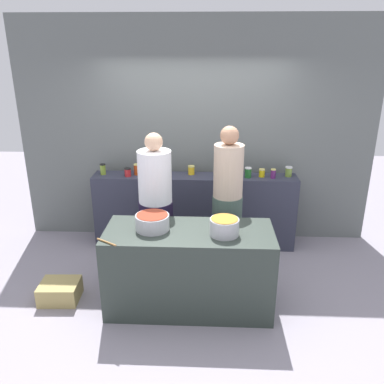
% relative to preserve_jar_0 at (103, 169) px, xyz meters
% --- Properties ---
extents(ground, '(12.00, 12.00, 0.00)m').
position_rel_preserve_jar_0_xyz_m(ground, '(1.22, -1.11, -1.07)').
color(ground, gray).
extents(storefront_wall, '(4.80, 0.12, 3.00)m').
position_rel_preserve_jar_0_xyz_m(storefront_wall, '(1.22, 0.34, 0.43)').
color(storefront_wall, slate).
rests_on(storefront_wall, ground).
extents(display_shelf, '(2.70, 0.36, 1.00)m').
position_rel_preserve_jar_0_xyz_m(display_shelf, '(1.22, -0.01, -0.57)').
color(display_shelf, '#313344').
rests_on(display_shelf, ground).
extents(prep_table, '(1.70, 0.70, 0.88)m').
position_rel_preserve_jar_0_xyz_m(prep_table, '(1.22, -1.41, -0.63)').
color(prep_table, '#2E3732').
rests_on(prep_table, ground).
extents(preserve_jar_0, '(0.08, 0.08, 0.14)m').
position_rel_preserve_jar_0_xyz_m(preserve_jar_0, '(0.00, 0.00, 0.00)').
color(preserve_jar_0, olive).
rests_on(preserve_jar_0, display_shelf).
extents(preserve_jar_1, '(0.09, 0.09, 0.11)m').
position_rel_preserve_jar_0_xyz_m(preserve_jar_1, '(0.34, -0.07, -0.02)').
color(preserve_jar_1, red).
rests_on(preserve_jar_1, display_shelf).
extents(preserve_jar_2, '(0.09, 0.09, 0.15)m').
position_rel_preserve_jar_0_xyz_m(preserve_jar_2, '(0.46, 0.01, 0.00)').
color(preserve_jar_2, '#B43C13').
rests_on(preserve_jar_2, display_shelf).
extents(preserve_jar_3, '(0.09, 0.09, 0.10)m').
position_rel_preserve_jar_0_xyz_m(preserve_jar_3, '(0.65, 0.05, -0.02)').
color(preserve_jar_3, '#923824').
rests_on(preserve_jar_3, display_shelf).
extents(preserve_jar_4, '(0.09, 0.09, 0.12)m').
position_rel_preserve_jar_0_xyz_m(preserve_jar_4, '(0.85, -0.03, -0.01)').
color(preserve_jar_4, '#4B185F').
rests_on(preserve_jar_4, display_shelf).
extents(preserve_jar_5, '(0.09, 0.09, 0.12)m').
position_rel_preserve_jar_0_xyz_m(preserve_jar_5, '(1.17, 0.06, -0.01)').
color(preserve_jar_5, gold).
rests_on(preserve_jar_5, display_shelf).
extents(preserve_jar_6, '(0.08, 0.08, 0.15)m').
position_rel_preserve_jar_0_xyz_m(preserve_jar_6, '(1.55, -0.01, 0.00)').
color(preserve_jar_6, '#204935').
rests_on(preserve_jar_6, display_shelf).
extents(preserve_jar_7, '(0.09, 0.09, 0.11)m').
position_rel_preserve_jar_0_xyz_m(preserve_jar_7, '(1.73, 0.03, -0.02)').
color(preserve_jar_7, '#53205F').
rests_on(preserve_jar_7, display_shelf).
extents(preserve_jar_8, '(0.09, 0.09, 0.13)m').
position_rel_preserve_jar_0_xyz_m(preserve_jar_8, '(1.92, -0.04, -0.00)').
color(preserve_jar_8, '#206026').
rests_on(preserve_jar_8, display_shelf).
extents(preserve_jar_9, '(0.08, 0.08, 0.10)m').
position_rel_preserve_jar_0_xyz_m(preserve_jar_9, '(2.10, -0.01, -0.02)').
color(preserve_jar_9, gold).
rests_on(preserve_jar_9, display_shelf).
extents(preserve_jar_10, '(0.07, 0.07, 0.12)m').
position_rel_preserve_jar_0_xyz_m(preserve_jar_10, '(2.24, -0.06, -0.01)').
color(preserve_jar_10, '#5A205F').
rests_on(preserve_jar_10, display_shelf).
extents(preserve_jar_11, '(0.09, 0.09, 0.13)m').
position_rel_preserve_jar_0_xyz_m(preserve_jar_11, '(2.45, 0.03, -0.01)').
color(preserve_jar_11, olive).
rests_on(preserve_jar_11, display_shelf).
extents(cooking_pot_left, '(0.34, 0.34, 0.16)m').
position_rel_preserve_jar_0_xyz_m(cooking_pot_left, '(0.85, -1.38, -0.12)').
color(cooking_pot_left, '#B7B7BC').
rests_on(cooking_pot_left, prep_table).
extents(cooking_pot_center, '(0.29, 0.29, 0.17)m').
position_rel_preserve_jar_0_xyz_m(cooking_pot_center, '(1.57, -1.47, -0.11)').
color(cooking_pot_center, '#B7B7BC').
rests_on(cooking_pot_center, prep_table).
extents(wooden_spoon, '(0.21, 0.14, 0.02)m').
position_rel_preserve_jar_0_xyz_m(wooden_spoon, '(0.46, -1.70, -0.19)').
color(wooden_spoon, '#9E703D').
rests_on(wooden_spoon, prep_table).
extents(cook_with_tongs, '(0.39, 0.39, 1.74)m').
position_rel_preserve_jar_0_xyz_m(cook_with_tongs, '(0.81, -0.84, -0.28)').
color(cook_with_tongs, black).
rests_on(cook_with_tongs, ground).
extents(cook_in_cap, '(0.35, 0.35, 1.80)m').
position_rel_preserve_jar_0_xyz_m(cook_in_cap, '(1.63, -0.70, -0.25)').
color(cook_in_cap, '#44594F').
rests_on(cook_in_cap, ground).
extents(bread_crate, '(0.43, 0.36, 0.21)m').
position_rel_preserve_jar_0_xyz_m(bread_crate, '(-0.19, -1.38, -0.97)').
color(bread_crate, tan).
rests_on(bread_crate, ground).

